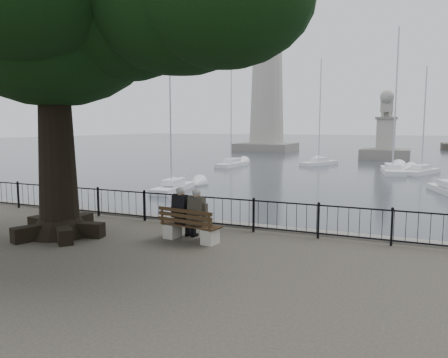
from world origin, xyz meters
The scene contains 13 objects.
harbor centered at (0.00, 3.00, -0.50)m, with size 260.00×260.00×1.20m.
railing centered at (0.00, 2.50, 0.56)m, with size 22.06×0.06×1.00m.
bench centered at (-0.29, 0.73, 0.34)m, with size 1.90×0.81×0.97m.
person_left centered at (-0.56, 0.87, 0.71)m, with size 0.49×0.80×1.54m.
person_right centered at (0.00, 0.79, 0.71)m, with size 0.49×0.80×1.54m.
tree centered at (-3.22, -0.08, 6.70)m, with size 12.47×8.71×10.19m.
lighthouse centered at (-18.00, 62.00, 10.94)m, with size 9.24×9.24×28.52m.
lion_monument centered at (2.00, 49.93, 1.22)m, with size 5.99×5.99×8.84m.
sailboat_a centered at (-9.03, 14.81, -0.71)m, with size 1.76×4.75×8.77m.
sailboat_e centered at (-12.21, 32.58, -0.66)m, with size 1.80×5.35×11.34m.
sailboat_f centered at (3.73, 32.23, -0.64)m, with size 2.49×6.30×13.08m.
sailboat_g centered at (6.11, 32.56, -0.70)m, with size 3.32×5.18×9.54m.
sailboat_h centered at (-4.06, 37.84, -0.66)m, with size 3.45×5.39×11.58m.
Camera 1 is at (5.46, -10.00, 3.26)m, focal length 35.00 mm.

